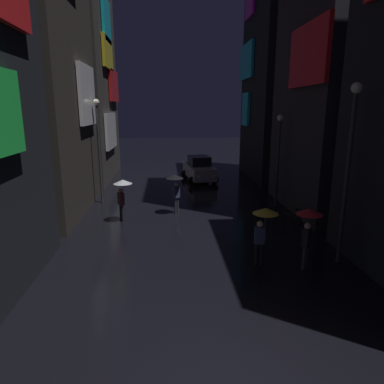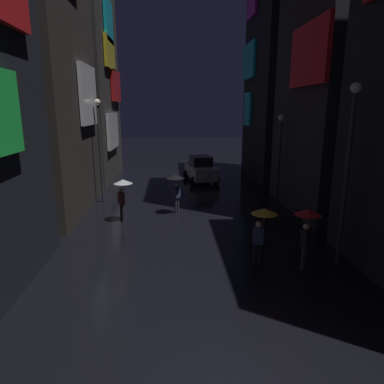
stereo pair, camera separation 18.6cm
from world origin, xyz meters
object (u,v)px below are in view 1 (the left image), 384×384
pedestrian_near_crossing_clear (122,189)px  streetlamp_right_far (279,149)px  car_distant (199,169)px  streetlamp_right_near (349,157)px  bicycle_parked_at_storefront (289,217)px  pedestrian_foreground_right_yellow (264,221)px  pedestrian_far_right_red (308,222)px  pedestrian_foreground_left_black (175,183)px  streetlamp_left_far (99,140)px

pedestrian_near_crossing_clear → streetlamp_right_far: bearing=14.7°
car_distant → streetlamp_right_near: (3.70, -14.53, 2.92)m
pedestrian_near_crossing_clear → bicycle_parked_at_storefront: bearing=-8.1°
pedestrian_foreground_right_yellow → pedestrian_near_crossing_clear: size_ratio=1.00×
pedestrian_near_crossing_clear → pedestrian_far_right_red: same height
pedestrian_foreground_left_black → streetlamp_right_near: streetlamp_right_near is taller
pedestrian_foreground_left_black → pedestrian_far_right_red: size_ratio=1.00×
pedestrian_near_crossing_clear → bicycle_parked_at_storefront: pedestrian_near_crossing_clear is taller
pedestrian_far_right_red → car_distant: size_ratio=0.49×
streetlamp_left_far → streetlamp_right_near: streetlamp_right_near is taller
pedestrian_foreground_right_yellow → car_distant: (-0.85, 14.62, -0.74)m
pedestrian_near_crossing_clear → pedestrian_far_right_red: (6.95, -5.49, 0.00)m
streetlamp_left_far → streetlamp_right_far: 10.11m
car_distant → streetlamp_right_near: bearing=-75.7°
pedestrian_foreground_left_black → streetlamp_right_far: bearing=10.6°
pedestrian_near_crossing_clear → streetlamp_left_far: (-1.68, 3.63, 2.01)m
streetlamp_right_near → pedestrian_near_crossing_clear: bearing=148.2°
pedestrian_foreground_right_yellow → streetlamp_right_far: (2.86, 7.45, 1.56)m
pedestrian_foreground_right_yellow → bicycle_parked_at_storefront: pedestrian_foreground_right_yellow is taller
streetlamp_right_far → pedestrian_far_right_red: bearing=-100.1°
streetlamp_left_far → streetlamp_right_near: (10.00, -8.80, 0.17)m
bicycle_parked_at_storefront → streetlamp_left_far: (-9.60, 4.76, 3.29)m
pedestrian_far_right_red → bicycle_parked_at_storefront: bearing=77.4°
car_distant → streetlamp_right_far: bearing=-62.7°
pedestrian_foreground_right_yellow → car_distant: pedestrian_foreground_right_yellow is taller
pedestrian_foreground_right_yellow → streetlamp_left_far: bearing=128.8°
pedestrian_near_crossing_clear → streetlamp_right_near: (8.32, -5.16, 2.18)m
car_distant → pedestrian_far_right_red: bearing=-81.1°
pedestrian_near_crossing_clear → pedestrian_far_right_red: bearing=-38.3°
pedestrian_foreground_left_black → pedestrian_near_crossing_clear: size_ratio=1.00×
streetlamp_right_far → pedestrian_near_crossing_clear: bearing=-165.3°
bicycle_parked_at_storefront → car_distant: (-3.31, 10.49, 0.54)m
pedestrian_foreground_left_black → pedestrian_near_crossing_clear: (-2.58, -1.11, 0.00)m
car_distant → streetlamp_right_near: streetlamp_right_near is taller
pedestrian_far_right_red → streetlamp_left_far: 12.72m
pedestrian_foreground_right_yellow → streetlamp_right_far: streetlamp_right_far is taller
streetlamp_left_far → pedestrian_far_right_red: bearing=-46.6°
pedestrian_near_crossing_clear → pedestrian_foreground_left_black: bearing=23.3°
streetlamp_right_near → pedestrian_foreground_left_black: bearing=132.4°
pedestrian_far_right_red → streetlamp_right_far: 7.96m
streetlamp_left_far → car_distant: bearing=42.3°
pedestrian_foreground_left_black → car_distant: 8.54m
pedestrian_foreground_left_black → streetlamp_left_far: size_ratio=0.36×
car_distant → streetlamp_right_near: 15.28m
pedestrian_foreground_left_black → bicycle_parked_at_storefront: size_ratio=1.21×
streetlamp_right_far → streetlamp_right_near: (-0.00, -7.35, 0.62)m
streetlamp_right_near → bicycle_parked_at_storefront: bearing=95.6°
streetlamp_right_far → streetlamp_left_far: bearing=171.8°
car_distant → streetlamp_left_far: (-6.30, -5.74, 2.75)m
pedestrian_near_crossing_clear → streetlamp_left_far: streetlamp_left_far is taller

